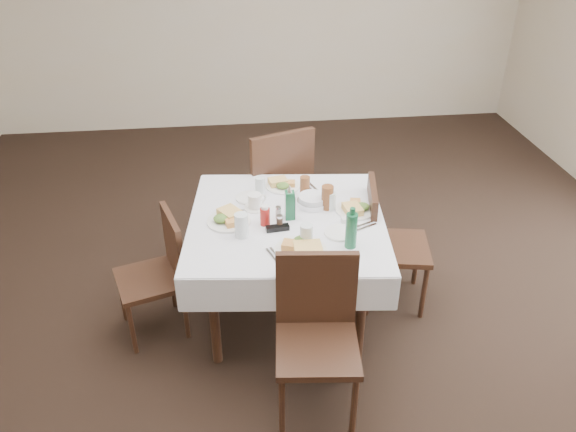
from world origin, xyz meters
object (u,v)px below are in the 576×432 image
object	(u,v)px
chair_west	(161,267)
bread_basket	(313,201)
chair_east	(385,238)
water_e	(331,201)
water_n	(260,186)
dining_table	(287,231)
water_w	(241,225)
chair_north	(276,182)
coffee_mug	(255,202)
chair_south	(317,325)
water_s	(306,235)
green_bottle	(351,230)
ketchup_bottle	(265,216)
oil_cruet_dark	(291,206)
oil_cruet_green	(290,204)

from	to	relation	value
chair_west	bread_basket	distance (m)	1.05
chair_east	water_e	bearing A→B (deg)	-179.57
water_n	water_e	distance (m)	0.49
bread_basket	dining_table	bearing A→B (deg)	-141.36
dining_table	water_e	xyz separation A→B (m)	(0.29, 0.09, 0.15)
chair_east	bread_basket	bearing A→B (deg)	173.14
water_e	water_w	world-z (taller)	water_w
chair_north	water_e	size ratio (longest dim) A/B	8.85
bread_basket	coffee_mug	xyz separation A→B (m)	(-0.37, -0.00, 0.01)
chair_south	water_n	size ratio (longest dim) A/B	7.33
water_s	chair_west	bearing A→B (deg)	162.10
chair_west	water_s	distance (m)	0.99
dining_table	coffee_mug	xyz separation A→B (m)	(-0.18, 0.15, 0.14)
chair_north	chair_west	size ratio (longest dim) A/B	1.25
green_bottle	bread_basket	bearing A→B (deg)	106.13
chair_south	coffee_mug	bearing A→B (deg)	107.06
bread_basket	water_n	bearing A→B (deg)	150.61
chair_north	bread_basket	size ratio (longest dim) A/B	5.15
water_s	ketchup_bottle	distance (m)	0.33
water_w	bread_basket	world-z (taller)	water_w
chair_south	water_s	distance (m)	0.51
water_s	oil_cruet_dark	distance (m)	0.31
water_e	water_w	xyz separation A→B (m)	(-0.57, -0.25, 0.02)
chair_west	coffee_mug	world-z (taller)	coffee_mug
chair_south	chair_east	xyz separation A→B (m)	(0.59, 0.80, -0.01)
coffee_mug	dining_table	bearing A→B (deg)	-38.23
chair_south	coffee_mug	size ratio (longest dim) A/B	6.21
chair_east	ketchup_bottle	size ratio (longest dim) A/B	6.87
chair_east	water_n	distance (m)	0.90
dining_table	chair_south	distance (m)	0.73
coffee_mug	green_bottle	xyz separation A→B (m)	(0.51, -0.49, 0.07)
water_n	bread_basket	xyz separation A→B (m)	(0.32, -0.18, -0.03)
oil_cruet_dark	chair_east	bearing A→B (deg)	7.70
chair_east	chair_west	bearing A→B (deg)	-175.77
water_n	ketchup_bottle	distance (m)	0.38
dining_table	coffee_mug	size ratio (longest dim) A/B	8.91
chair_north	green_bottle	bearing A→B (deg)	-74.68
chair_north	chair_east	size ratio (longest dim) A/B	1.16
chair_west	water_w	size ratio (longest dim) A/B	5.60
chair_south	oil_cruet_green	distance (m)	0.79
chair_north	chair_east	xyz separation A→B (m)	(0.66, -0.72, -0.08)
chair_north	water_n	bearing A→B (deg)	-107.39
dining_table	coffee_mug	bearing A→B (deg)	141.77
water_w	chair_west	bearing A→B (deg)	164.36
water_e	oil_cruet_green	size ratio (longest dim) A/B	0.49
chair_north	water_e	world-z (taller)	chair_north
water_s	oil_cruet_dark	xyz separation A→B (m)	(-0.05, 0.31, 0.02)
chair_north	oil_cruet_dark	world-z (taller)	chair_north
chair_east	coffee_mug	xyz separation A→B (m)	(-0.85, 0.06, 0.30)
chair_south	oil_cruet_dark	xyz separation A→B (m)	(-0.05, 0.71, 0.32)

